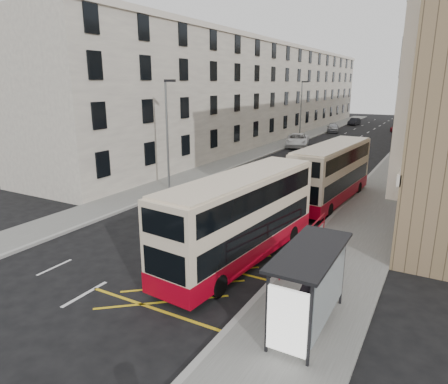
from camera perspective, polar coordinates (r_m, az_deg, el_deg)
The scene contains 20 objects.
ground at distance 18.03m, azimuth -14.47°, elevation -11.19°, with size 200.00×200.00×0.00m, color black.
pavement_right at distance 42.32m, azimuth 24.03°, elevation 3.33°, with size 4.00×120.00×0.15m, color slate.
pavement_left at distance 46.25m, azimuth 4.58°, elevation 5.53°, with size 3.00×120.00×0.15m, color slate.
kerb_right at distance 42.54m, azimuth 21.35°, elevation 3.66°, with size 0.25×120.00×0.15m, color #9C9C96.
kerb_left at distance 45.65m, azimuth 6.29°, elevation 5.36°, with size 0.25×120.00×0.15m, color #9C9C96.
road_markings at distance 58.14m, azimuth 17.69°, elevation 6.80°, with size 10.00×110.00×0.01m, color silver, non-canonical shape.
terrace_left at distance 62.17m, azimuth 5.77°, elevation 13.97°, with size 9.18×79.00×13.25m.
bus_shelter at distance 12.85m, azimuth 12.26°, elevation -11.69°, with size 1.65×4.25×2.70m.
guard_railing at distance 19.30m, azimuth 11.55°, elevation -6.40°, with size 0.06×6.56×1.01m.
street_lamp_near at distance 29.63m, azimuth -8.06°, elevation 8.85°, with size 0.93×0.18×8.00m.
street_lamp_far at distance 56.44m, azimuth 10.99°, elevation 11.73°, with size 0.93×0.18×8.00m.
double_decker_front at distance 17.92m, azimuth 2.46°, elevation -3.75°, with size 3.27×10.26×4.02m.
double_decker_rear at distance 27.88m, azimuth 15.14°, elevation 2.62°, with size 3.03×10.12×3.98m.
pedestrian_near at distance 14.82m, azimuth 11.76°, elevation -12.79°, with size 0.62×0.41×1.69m, color black.
pedestrian_mid at distance 12.76m, azimuth 8.13°, elevation -17.17°, with size 0.90×0.70×1.85m, color black.
pedestrian_far at distance 16.62m, azimuth 14.44°, elevation -9.33°, with size 1.12×0.47×1.91m, color black.
white_van at distance 52.20m, azimuth 10.40°, elevation 7.29°, with size 2.77×6.00×1.67m, color white.
car_silver at distance 69.19m, azimuth 15.30°, elevation 8.89°, with size 1.85×4.61×1.57m, color #ACAFB3.
car_dark at distance 82.28m, azimuth 18.11°, elevation 9.54°, with size 1.43×4.11×1.36m, color black.
car_red at distance 71.11m, azimuth 23.76°, elevation 8.26°, with size 2.05×5.05×1.46m, color maroon.
Camera 1 is at (11.46, -11.45, 7.90)m, focal length 32.00 mm.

